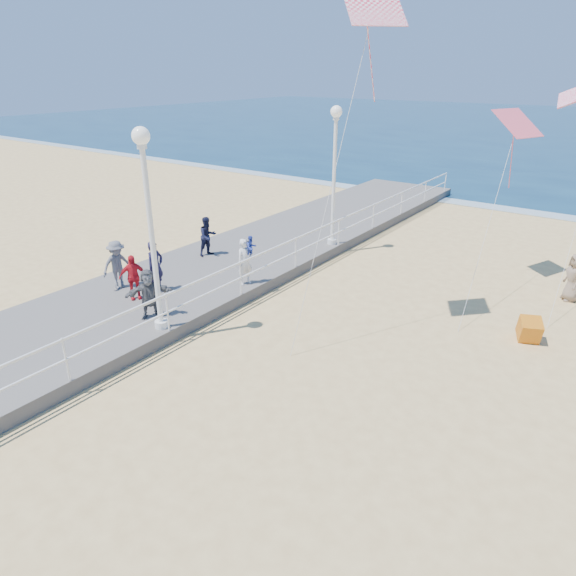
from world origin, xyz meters
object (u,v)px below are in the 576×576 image
Objects in this scene: toddler_held at (251,248)px; spectator_3 at (133,277)px; lamp_post_far at (335,162)px; spectator_0 at (156,267)px; spectator_5 at (149,293)px; spectator_7 at (208,236)px; beach_walker_c at (573,278)px; woman_holding_toddler at (245,262)px; box_kite at (529,332)px; lamp_post_mid at (149,212)px; spectator_2 at (118,265)px.

spectator_3 is at bearing 161.66° from toddler_held.
spectator_0 is (-2.05, -7.34, -2.44)m from lamp_post_far.
spectator_5 is at bearing -175.58° from toddler_held.
spectator_7 is 0.94× the size of beach_walker_c.
toddler_held is at bearing -97.52° from spectator_7.
box_kite is (8.39, 2.11, -0.87)m from woman_holding_toddler.
spectator_3 is at bearing -153.84° from spectator_7.
spectator_0 is at bearing 76.16° from spectator_5.
toddler_held reaches higher than box_kite.
lamp_post_mid reaches higher than spectator_7.
lamp_post_far reaches higher than toddler_held.
spectator_5 reaches higher than beach_walker_c.
spectator_5 is 2.39× the size of box_kite.
lamp_post_far is at bearing 16.92° from toddler_held.
spectator_2 is 1.11× the size of spectator_5.
lamp_post_mid is 3.72× the size of spectator_5.
spectator_5 is (-0.78, -8.70, -2.55)m from lamp_post_far.
spectator_3 is 13.92m from beach_walker_c.
lamp_post_mid is 3.35× the size of spectator_2.
lamp_post_mid is 4.51m from woman_holding_toddler.
beach_walker_c is (11.80, 4.48, -0.35)m from spectator_7.
spectator_2 is at bearing 178.22° from box_kite.
lamp_post_mid reaches higher than beach_walker_c.
spectator_0 is at bearing 154.28° from toddler_held.
lamp_post_far is 3.75× the size of spectator_3.
lamp_post_far reaches higher than beach_walker_c.
spectator_3 is (-2.16, -3.06, -0.53)m from toddler_held.
box_kite is at bearing -59.10° from woman_holding_toddler.
lamp_post_far is 8.87× the size of box_kite.
spectator_0 is at bearing 141.00° from lamp_post_mid.
spectator_5 is at bearing -95.94° from spectator_2.
spectator_3 is at bearing 158.59° from lamp_post_mid.
lamp_post_far is at bearing -117.09° from beach_walker_c.
spectator_5 is at bearing -95.12° from lamp_post_far.
beach_walker_c is (8.69, 0.58, -2.87)m from lamp_post_far.
spectator_0 reaches higher than beach_walker_c.
beach_walker_c is (11.92, 8.47, -0.40)m from spectator_2.
toddler_held reaches higher than spectator_7.
lamp_post_mid is 4.40m from toddler_held.
woman_holding_toddler is at bearing 92.13° from lamp_post_mid.
beach_walker_c reaches higher than box_kite.
beach_walker_c is at bearing 47.78° from lamp_post_mid.
spectator_2 is at bearing -168.26° from spectator_7.
lamp_post_mid is 10.67m from box_kite.
spectator_5 is at bearing -173.71° from woman_holding_toddler.
toddler_held is at bearing 89.85° from lamp_post_mid.
toddler_held is at bearing -3.08° from spectator_3.
box_kite is at bearing -71.27° from spectator_0.
lamp_post_mid reaches higher than spectator_5.
woman_holding_toddler reaches higher than box_kite.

